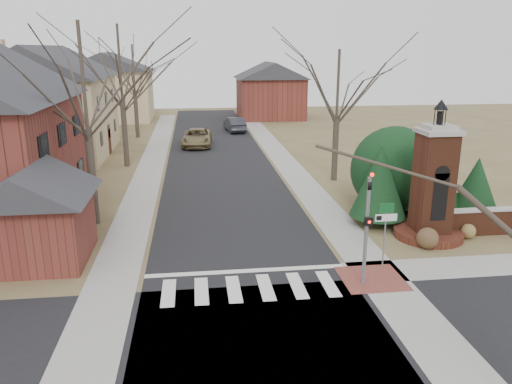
{
  "coord_description": "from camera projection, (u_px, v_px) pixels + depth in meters",
  "views": [
    {
      "loc": [
        -1.88,
        -15.98,
        8.62
      ],
      "look_at": [
        0.89,
        6.0,
        2.23
      ],
      "focal_mm": 35.0,
      "sensor_mm": 36.0,
      "label": 1
    }
  ],
  "objects": [
    {
      "name": "sidewalk_left",
      "position": [
        151.0,
        165.0,
        38.2
      ],
      "size": [
        2.0,
        60.0,
        0.02
      ],
      "primitive_type": "cube",
      "color": "gray",
      "rests_on": "ground"
    },
    {
      "name": "garage_left",
      "position": [
        34.0,
        210.0,
        20.49
      ],
      "size": [
        4.8,
        4.8,
        4.29
      ],
      "color": "brown",
      "rests_on": "ground"
    },
    {
      "name": "brick_gate_monument",
      "position": [
        432.0,
        193.0,
        23.09
      ],
      "size": [
        3.2,
        3.2,
        6.47
      ],
      "color": "#5C2D1B",
      "rests_on": "ground"
    },
    {
      "name": "dry_shrub_left",
      "position": [
        428.0,
        238.0,
        22.21
      ],
      "size": [
        0.97,
        0.97,
        0.97
      ],
      "primitive_type": "sphere",
      "color": "brown",
      "rests_on": "ground"
    },
    {
      "name": "bare_tree_1",
      "position": [
        119.0,
        57.0,
        35.76
      ],
      "size": [
        8.4,
        8.4,
        11.64
      ],
      "color": "#473D33",
      "rests_on": "ground"
    },
    {
      "name": "curb_apron",
      "position": [
        372.0,
        279.0,
        19.37
      ],
      "size": [
        2.4,
        2.4,
        0.02
      ],
      "primitive_type": "cube",
      "color": "brown",
      "rests_on": "ground"
    },
    {
      "name": "pickup_truck",
      "position": [
        197.0,
        138.0,
        45.6
      ],
      "size": [
        2.95,
        5.77,
        1.56
      ],
      "primitive_type": "imported",
      "rotation": [
        0.0,
        0.0,
        -0.07
      ],
      "color": "olive",
      "rests_on": "ground"
    },
    {
      "name": "bare_tree_2",
      "position": [
        133.0,
        66.0,
        48.37
      ],
      "size": [
        7.35,
        7.35,
        10.19
      ],
      "color": "#473D33",
      "rests_on": "ground"
    },
    {
      "name": "evergreen_mid",
      "position": [
        432.0,
        168.0,
        26.2
      ],
      "size": [
        3.4,
        3.4,
        4.7
      ],
      "color": "#473D33",
      "rests_on": "ground"
    },
    {
      "name": "evergreen_near",
      "position": [
        379.0,
        181.0,
        24.75
      ],
      "size": [
        2.8,
        2.8,
        4.1
      ],
      "color": "#473D33",
      "rests_on": "ground"
    },
    {
      "name": "sidewalk_right_main",
      "position": [
        285.0,
        162.0,
        39.44
      ],
      "size": [
        2.0,
        60.0,
        0.02
      ],
      "primitive_type": "cube",
      "color": "gray",
      "rests_on": "ground"
    },
    {
      "name": "traffic_signal_pole",
      "position": [
        367.0,
        220.0,
        18.19
      ],
      "size": [
        0.28,
        0.41,
        4.5
      ],
      "color": "slate",
      "rests_on": "ground"
    },
    {
      "name": "cross_street",
      "position": [
        264.0,
        346.0,
        14.99
      ],
      "size": [
        120.0,
        8.0,
        0.01
      ],
      "primitive_type": "cube",
      "color": "black",
      "rests_on": "ground"
    },
    {
      "name": "main_street",
      "position": [
        219.0,
        163.0,
        38.82
      ],
      "size": [
        8.0,
        70.0,
        0.01
      ],
      "primitive_type": "cube",
      "color": "black",
      "rests_on": "ground"
    },
    {
      "name": "sign_post",
      "position": [
        386.0,
        222.0,
        19.87
      ],
      "size": [
        0.9,
        0.07,
        2.75
      ],
      "color": "slate",
      "rests_on": "ground"
    },
    {
      "name": "house_distant_right",
      "position": [
        270.0,
        89.0,
        63.55
      ],
      "size": [
        8.8,
        8.8,
        7.3
      ],
      "color": "brown",
      "rests_on": "ground"
    },
    {
      "name": "evergreen_far",
      "position": [
        476.0,
        184.0,
        25.69
      ],
      "size": [
        2.4,
        2.4,
        3.3
      ],
      "color": "#473D33",
      "rests_on": "ground"
    },
    {
      "name": "dry_shrub_right",
      "position": [
        468.0,
        231.0,
        23.43
      ],
      "size": [
        0.71,
        0.71,
        0.71
      ],
      "primitive_type": "sphere",
      "color": "olive",
      "rests_on": "ground"
    },
    {
      "name": "evergreen_mass",
      "position": [
        395.0,
        166.0,
        27.32
      ],
      "size": [
        4.8,
        4.8,
        4.8
      ],
      "primitive_type": "sphere",
      "color": "black",
      "rests_on": "ground"
    },
    {
      "name": "crosswalk_zone",
      "position": [
        250.0,
        288.0,
        18.61
      ],
      "size": [
        8.0,
        2.2,
        0.02
      ],
      "primitive_type": "cube",
      "color": "silver",
      "rests_on": "ground"
    },
    {
      "name": "distant_car",
      "position": [
        235.0,
        124.0,
        53.6
      ],
      "size": [
        2.26,
        4.91,
        1.56
      ],
      "primitive_type": "imported",
      "rotation": [
        0.0,
        0.0,
        3.27
      ],
      "color": "#33343B",
      "rests_on": "ground"
    },
    {
      "name": "house_distant_left",
      "position": [
        109.0,
        86.0,
        60.99
      ],
      "size": [
        10.8,
        8.8,
        8.53
      ],
      "color": "#D1BF8B",
      "rests_on": "ground"
    },
    {
      "name": "bare_tree_3",
      "position": [
        338.0,
        80.0,
        32.15
      ],
      "size": [
        7.0,
        7.0,
        9.7
      ],
      "color": "#473D33",
      "rests_on": "ground"
    },
    {
      "name": "bare_tree_0",
      "position": [
        82.0,
        69.0,
        23.46
      ],
      "size": [
        8.05,
        8.05,
        11.15
      ],
      "color": "#473D33",
      "rests_on": "ground"
    },
    {
      "name": "ground",
      "position": [
        252.0,
        299.0,
        17.85
      ],
      "size": [
        120.0,
        120.0,
        0.0
      ],
      "primitive_type": "plane",
      "color": "brown",
      "rests_on": "ground"
    },
    {
      "name": "house_stucco_left",
      "position": [
        49.0,
        100.0,
        40.69
      ],
      "size": [
        9.8,
        12.8,
        9.28
      ],
      "color": "#D1BF8B",
      "rests_on": "ground"
    },
    {
      "name": "stop_bar",
      "position": [
        246.0,
        271.0,
        20.04
      ],
      "size": [
        8.0,
        0.35,
        0.02
      ],
      "primitive_type": "cube",
      "color": "silver",
      "rests_on": "ground"
    }
  ]
}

